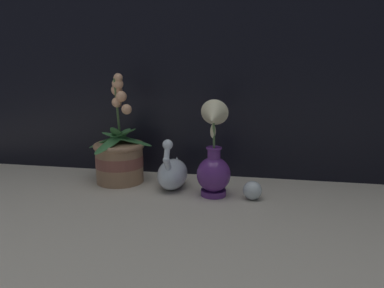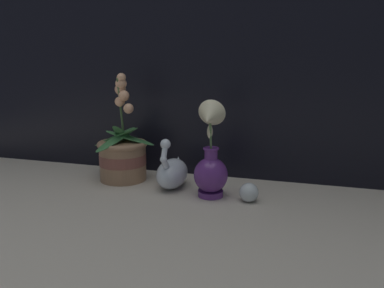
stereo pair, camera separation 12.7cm
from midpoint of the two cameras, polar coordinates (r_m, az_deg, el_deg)
The scene contains 6 objects.
ground_plane at distance 1.19m, azimuth -0.66°, elevation -8.50°, with size 2.80×2.80×0.00m, color #BCB2A3.
window_backdrop at distance 1.42m, azimuth 3.15°, elevation 19.41°, with size 2.80×0.03×1.20m.
orchid_potted_plant at distance 1.38m, azimuth -7.93°, elevation -1.57°, with size 0.26×0.26×0.39m.
swan_figurine at distance 1.29m, azimuth -0.19°, elevation -4.31°, with size 0.10×0.18×0.18m.
blue_vase at distance 1.19m, azimuth 5.91°, elevation -2.75°, with size 0.11×0.12×0.31m.
glass_sphere at distance 1.19m, azimuth 11.73°, elevation -7.28°, with size 0.06×0.06×0.06m.
Camera 2 is at (0.39, -1.05, 0.42)m, focal length 35.00 mm.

